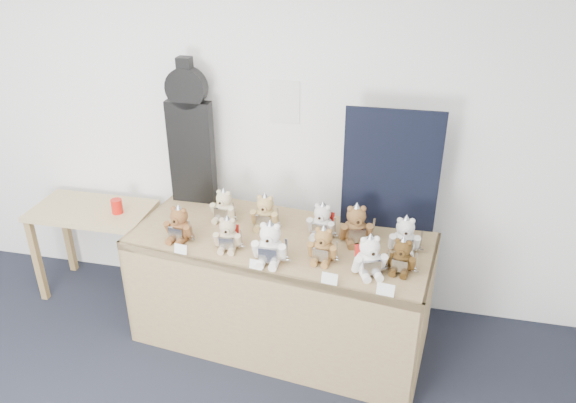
% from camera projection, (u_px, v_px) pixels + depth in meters
% --- Properties ---
extents(room_shell, '(6.00, 6.00, 6.00)m').
position_uv_depth(room_shell, '(285.00, 102.00, 3.87)').
color(room_shell, white).
rests_on(room_shell, floor).
extents(display_table, '(2.08, 1.06, 0.83)m').
position_uv_depth(display_table, '(277.00, 266.00, 3.72)').
color(display_table, '#8D6A48').
rests_on(display_table, floor).
extents(side_table, '(0.90, 0.50, 0.75)m').
position_uv_depth(side_table, '(94.00, 223.00, 4.31)').
color(side_table, tan).
rests_on(side_table, floor).
extents(guitar_case, '(0.32, 0.10, 1.06)m').
position_uv_depth(guitar_case, '(190.00, 134.00, 3.97)').
color(guitar_case, black).
rests_on(guitar_case, display_table).
extents(navy_board, '(0.63, 0.03, 0.84)m').
position_uv_depth(navy_board, '(391.00, 171.00, 3.65)').
color(navy_board, black).
rests_on(navy_board, display_table).
extents(red_cup, '(0.08, 0.08, 0.11)m').
position_uv_depth(red_cup, '(117.00, 206.00, 4.16)').
color(red_cup, red).
rests_on(red_cup, side_table).
extents(teddy_front_far_left, '(0.22, 0.19, 0.27)m').
position_uv_depth(teddy_front_far_left, '(179.00, 225.00, 3.64)').
color(teddy_front_far_left, brown).
rests_on(teddy_front_far_left, display_table).
extents(teddy_front_left, '(0.21, 0.18, 0.25)m').
position_uv_depth(teddy_front_left, '(228.00, 235.00, 3.55)').
color(teddy_front_left, tan).
rests_on(teddy_front_left, display_table).
extents(teddy_front_centre, '(0.25, 0.19, 0.30)m').
position_uv_depth(teddy_front_centre, '(270.00, 244.00, 3.40)').
color(teddy_front_centre, white).
rests_on(teddy_front_centre, display_table).
extents(teddy_front_right, '(0.21, 0.18, 0.26)m').
position_uv_depth(teddy_front_right, '(323.00, 246.00, 3.42)').
color(teddy_front_right, olive).
rests_on(teddy_front_right, display_table).
extents(teddy_front_far_right, '(0.24, 0.22, 0.28)m').
position_uv_depth(teddy_front_far_right, '(369.00, 257.00, 3.29)').
color(teddy_front_far_right, white).
rests_on(teddy_front_far_right, display_table).
extents(teddy_front_end, '(0.20, 0.18, 0.25)m').
position_uv_depth(teddy_front_end, '(402.00, 257.00, 3.32)').
color(teddy_front_end, '#4E361A').
rests_on(teddy_front_end, display_table).
extents(teddy_back_left, '(0.21, 0.18, 0.26)m').
position_uv_depth(teddy_back_left, '(224.00, 207.00, 3.88)').
color(teddy_back_left, beige).
rests_on(teddy_back_left, display_table).
extents(teddy_back_centre_left, '(0.22, 0.17, 0.27)m').
position_uv_depth(teddy_back_centre_left, '(265.00, 213.00, 3.79)').
color(teddy_back_centre_left, tan).
rests_on(teddy_back_centre_left, display_table).
extents(teddy_back_centre_right, '(0.22, 0.19, 0.27)m').
position_uv_depth(teddy_back_centre_right, '(322.00, 222.00, 3.68)').
color(teddy_back_centre_right, silver).
rests_on(teddy_back_centre_right, display_table).
extents(teddy_back_right, '(0.25, 0.22, 0.30)m').
position_uv_depth(teddy_back_right, '(356.00, 226.00, 3.61)').
color(teddy_back_right, brown).
rests_on(teddy_back_right, display_table).
extents(teddy_back_end, '(0.22, 0.19, 0.27)m').
position_uv_depth(teddy_back_end, '(405.00, 237.00, 3.51)').
color(teddy_back_end, silver).
rests_on(teddy_back_end, display_table).
extents(entry_card_a, '(0.09, 0.03, 0.06)m').
position_uv_depth(entry_card_a, '(181.00, 249.00, 3.52)').
color(entry_card_a, silver).
rests_on(entry_card_a, display_table).
extents(entry_card_b, '(0.08, 0.03, 0.06)m').
position_uv_depth(entry_card_b, '(256.00, 265.00, 3.37)').
color(entry_card_b, silver).
rests_on(entry_card_b, display_table).
extents(entry_card_c, '(0.10, 0.03, 0.07)m').
position_uv_depth(entry_card_c, '(330.00, 279.00, 3.23)').
color(entry_card_c, silver).
rests_on(entry_card_c, display_table).
extents(entry_card_d, '(0.10, 0.03, 0.07)m').
position_uv_depth(entry_card_d, '(386.00, 290.00, 3.13)').
color(entry_card_d, silver).
rests_on(entry_card_d, display_table).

